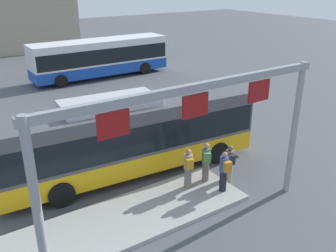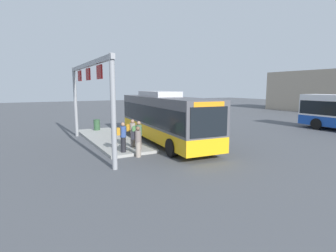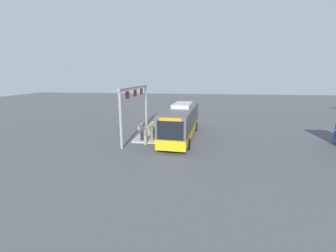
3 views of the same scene
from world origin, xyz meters
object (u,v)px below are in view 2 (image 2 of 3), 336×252
(person_waiting_mid, at_px, (137,141))
(trash_bin, at_px, (97,125))
(bus_main, at_px, (164,116))
(person_waiting_near, at_px, (123,136))
(person_boarding, at_px, (138,135))
(person_waiting_far, at_px, (132,132))

(person_waiting_mid, bearing_deg, trash_bin, 118.66)
(bus_main, height_order, person_waiting_near, bus_main)
(person_boarding, distance_m, person_waiting_far, 0.92)
(trash_bin, bearing_deg, person_waiting_far, 2.40)
(bus_main, relative_size, person_waiting_far, 6.79)
(person_waiting_mid, bearing_deg, person_boarding, 93.46)
(person_boarding, distance_m, person_waiting_near, 0.98)
(person_waiting_near, xyz_separation_m, person_waiting_mid, (0.80, 0.55, -0.16))
(person_waiting_near, distance_m, person_waiting_far, 1.38)
(person_waiting_far, xyz_separation_m, trash_bin, (-7.41, -0.31, -0.44))
(person_boarding, bearing_deg, person_waiting_far, 121.85)
(bus_main, height_order, person_waiting_far, bus_main)
(person_waiting_mid, distance_m, person_waiting_far, 1.86)
(person_boarding, bearing_deg, person_waiting_near, -144.51)
(person_boarding, height_order, person_waiting_near, same)
(person_waiting_mid, xyz_separation_m, person_waiting_far, (-1.81, 0.41, 0.16))
(person_waiting_mid, relative_size, person_waiting_far, 1.00)
(person_waiting_far, height_order, trash_bin, person_waiting_far)
(person_waiting_mid, height_order, trash_bin, person_waiting_mid)
(person_waiting_far, relative_size, trash_bin, 1.86)
(person_waiting_near, bearing_deg, bus_main, 40.96)
(person_boarding, bearing_deg, person_waiting_mid, -85.53)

